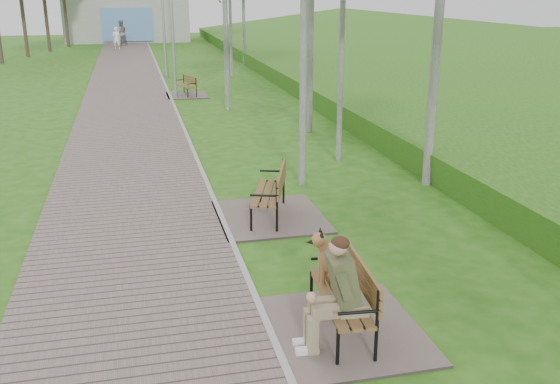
% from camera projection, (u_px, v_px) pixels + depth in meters
% --- Properties ---
extents(walkway, '(3.50, 67.00, 0.04)m').
position_uv_depth(walkway, '(127.00, 98.00, 25.62)').
color(walkway, '#695955').
rests_on(walkway, ground).
extents(kerb, '(0.10, 67.00, 0.05)m').
position_uv_depth(kerb, '(170.00, 96.00, 26.00)').
color(kerb, '#999993').
rests_on(kerb, ground).
extents(embankment, '(14.00, 70.00, 1.60)m').
position_uv_depth(embankment, '(450.00, 92.00, 27.26)').
color(embankment, '#4B8527').
rests_on(embankment, ground).
extents(building_north, '(10.00, 5.20, 4.00)m').
position_uv_depth(building_north, '(127.00, 17.00, 52.28)').
color(building_north, '#9E9E99').
rests_on(building_north, ground).
extents(bench_main, '(2.02, 2.25, 1.76)m').
position_uv_depth(bench_main, '(338.00, 300.00, 8.08)').
color(bench_main, '#695955').
rests_on(bench_main, ground).
extents(bench_second, '(2.06, 2.29, 1.27)m').
position_uv_depth(bench_second, '(268.00, 206.00, 12.31)').
color(bench_second, '#695955').
rests_on(bench_second, ground).
extents(bench_third, '(1.67, 1.85, 1.02)m').
position_uv_depth(bench_third, '(186.00, 91.00, 26.18)').
color(bench_third, '#695955').
rests_on(bench_third, ground).
extents(lamp_post_second, '(0.21, 0.21, 5.41)m').
position_uv_depth(lamp_post_second, '(173.00, 35.00, 24.97)').
color(lamp_post_second, '#9EA1A6').
rests_on(lamp_post_second, ground).
extents(lamp_post_third, '(0.22, 0.22, 5.81)m').
position_uv_depth(lamp_post_third, '(164.00, 22.00, 30.98)').
color(lamp_post_third, '#9EA1A6').
rests_on(lamp_post_third, ground).
extents(lamp_post_far, '(0.20, 0.20, 5.14)m').
position_uv_depth(lamp_post_far, '(147.00, 12.00, 51.16)').
color(lamp_post_far, '#9EA1A6').
rests_on(lamp_post_far, ground).
extents(pedestrian_near, '(0.64, 0.47, 1.61)m').
position_uv_depth(pedestrian_near, '(116.00, 38.00, 45.39)').
color(pedestrian_near, white).
rests_on(pedestrian_near, ground).
extents(pedestrian_far, '(1.11, 0.97, 1.95)m').
position_uv_depth(pedestrian_far, '(121.00, 33.00, 48.29)').
color(pedestrian_far, gray).
rests_on(pedestrian_far, ground).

